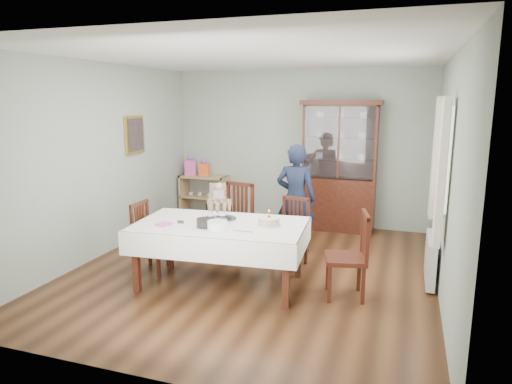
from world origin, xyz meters
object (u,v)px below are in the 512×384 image
at_px(chair_end_left, 152,251).
at_px(birthday_cake, 269,222).
at_px(champagne_tray, 220,214).
at_px(high_chair, 219,218).
at_px(chair_far_left, 233,235).
at_px(woman, 296,199).
at_px(gift_bag_orange, 204,168).
at_px(chair_end_right, 347,272).
at_px(chair_far_right, 290,246).
at_px(china_cabinet, 340,164).
at_px(gift_bag_pink, 190,166).
at_px(dining_table, 221,254).
at_px(sideboard, 204,197).

distance_m(chair_end_left, birthday_cake, 1.68).
relative_size(champagne_tray, birthday_cake, 1.45).
relative_size(high_chair, birthday_cake, 3.33).
distance_m(chair_far_left, woman, 1.04).
height_order(high_chair, gift_bag_orange, gift_bag_orange).
xyz_separation_m(chair_end_right, woman, (-0.92, 1.36, 0.50)).
bearing_deg(chair_far_right, high_chair, 161.95).
distance_m(china_cabinet, woman, 1.44).
relative_size(chair_end_right, gift_bag_pink, 2.54).
relative_size(dining_table, high_chair, 2.24).
relative_size(chair_far_left, woman, 0.66).
bearing_deg(sideboard, chair_far_left, -54.86).
bearing_deg(gift_bag_orange, sideboard, 137.16).
xyz_separation_m(dining_table, gift_bag_orange, (-1.51, 2.82, 0.56)).
bearing_deg(woman, chair_far_right, 97.52).
relative_size(chair_far_right, gift_bag_pink, 2.36).
distance_m(china_cabinet, gift_bag_orange, 2.48).
bearing_deg(chair_far_right, chair_far_left, -176.85).
height_order(china_cabinet, gift_bag_orange, china_cabinet).
xyz_separation_m(high_chair, gift_bag_orange, (-0.81, 1.23, 0.58)).
xyz_separation_m(dining_table, birthday_cake, (0.58, 0.07, 0.43)).
bearing_deg(china_cabinet, champagne_tray, -111.11).
bearing_deg(woman, chair_end_left, 40.86).
relative_size(sideboard, gift_bag_pink, 2.34).
bearing_deg(china_cabinet, chair_end_left, -126.44).
bearing_deg(chair_end_left, high_chair, -11.46).
height_order(sideboard, champagne_tray, champagne_tray).
bearing_deg(dining_table, chair_far_left, 102.72).
bearing_deg(chair_end_left, dining_table, -96.49).
height_order(chair_end_left, champagne_tray, champagne_tray).
bearing_deg(champagne_tray, dining_table, -65.87).
bearing_deg(gift_bag_pink, champagne_tray, -57.26).
relative_size(chair_end_left, champagne_tray, 2.22).
relative_size(china_cabinet, sideboard, 2.42).
height_order(chair_end_right, gift_bag_pink, gift_bag_pink).
distance_m(sideboard, champagne_tray, 3.11).
xyz_separation_m(china_cabinet, gift_bag_orange, (-2.48, 0.00, -0.18)).
distance_m(chair_far_right, chair_end_right, 1.13).
xyz_separation_m(chair_far_left, woman, (0.78, 0.50, 0.48)).
height_order(sideboard, birthday_cake, birthday_cake).
bearing_deg(woman, gift_bag_orange, -32.99).
xyz_separation_m(chair_end_left, gift_bag_pink, (-0.77, 2.69, 0.70)).
height_order(chair_end_right, birthday_cake, chair_end_right).
height_order(chair_far_left, gift_bag_orange, gift_bag_orange).
xyz_separation_m(sideboard, chair_far_left, (1.30, -1.85, -0.09)).
bearing_deg(dining_table, sideboard, 118.26).
relative_size(sideboard, chair_end_left, 1.00).
height_order(sideboard, woman, woman).
bearing_deg(chair_far_left, chair_far_right, 3.80).
distance_m(china_cabinet, chair_end_left, 3.45).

